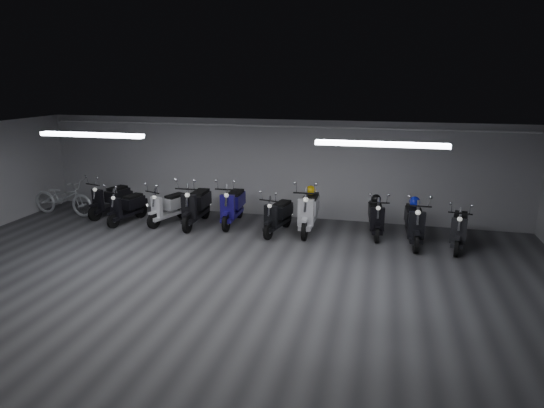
% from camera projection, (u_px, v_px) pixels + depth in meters
% --- Properties ---
extents(floor, '(14.00, 10.00, 0.01)m').
position_uv_depth(floor, '(212.00, 288.00, 8.82)').
color(floor, '#38383B').
rests_on(floor, ground).
extents(ceiling, '(14.00, 10.00, 0.01)m').
position_uv_depth(ceiling, '(206.00, 142.00, 8.08)').
color(ceiling, slate).
rests_on(ceiling, ground).
extents(back_wall, '(14.00, 0.01, 2.80)m').
position_uv_depth(back_wall, '(273.00, 169.00, 13.14)').
color(back_wall, '#9E9EA0').
rests_on(back_wall, ground).
extents(fluor_strip_left, '(2.40, 0.18, 0.08)m').
position_uv_depth(fluor_strip_left, '(91.00, 135.00, 9.72)').
color(fluor_strip_left, white).
rests_on(fluor_strip_left, ceiling).
extents(fluor_strip_right, '(2.40, 0.18, 0.08)m').
position_uv_depth(fluor_strip_right, '(381.00, 144.00, 8.34)').
color(fluor_strip_right, white).
rests_on(fluor_strip_right, ceiling).
extents(conduit, '(13.60, 0.05, 0.05)m').
position_uv_depth(conduit, '(272.00, 126.00, 12.74)').
color(conduit, white).
rests_on(conduit, back_wall).
extents(scooter_0, '(1.00, 1.84, 1.30)m').
position_uv_depth(scooter_0, '(110.00, 194.00, 13.31)').
color(scooter_0, black).
rests_on(scooter_0, floor).
extents(scooter_1, '(0.87, 1.69, 1.20)m').
position_uv_depth(scooter_1, '(126.00, 202.00, 12.66)').
color(scooter_1, black).
rests_on(scooter_1, floor).
extents(scooter_2, '(1.08, 1.76, 1.24)m').
position_uv_depth(scooter_2, '(168.00, 202.00, 12.60)').
color(scooter_2, silver).
rests_on(scooter_2, floor).
extents(scooter_3, '(0.69, 1.96, 1.45)m').
position_uv_depth(scooter_3, '(196.00, 200.00, 12.40)').
color(scooter_3, black).
rests_on(scooter_3, floor).
extents(scooter_4, '(0.70, 1.91, 1.41)m').
position_uv_depth(scooter_4, '(233.00, 200.00, 12.48)').
color(scooter_4, navy).
rests_on(scooter_4, floor).
extents(scooter_5, '(0.90, 1.75, 1.25)m').
position_uv_depth(scooter_5, '(278.00, 210.00, 11.80)').
color(scooter_5, black).
rests_on(scooter_5, floor).
extents(scooter_6, '(0.69, 2.01, 1.49)m').
position_uv_depth(scooter_6, '(309.00, 204.00, 11.86)').
color(scooter_6, silver).
rests_on(scooter_6, floor).
extents(scooter_7, '(0.73, 1.74, 1.26)m').
position_uv_depth(scooter_7, '(376.00, 212.00, 11.62)').
color(scooter_7, black).
rests_on(scooter_7, floor).
extents(scooter_8, '(0.71, 1.89, 1.38)m').
position_uv_depth(scooter_8, '(415.00, 217.00, 11.00)').
color(scooter_8, black).
rests_on(scooter_8, floor).
extents(scooter_9, '(0.86, 1.77, 1.26)m').
position_uv_depth(scooter_9, '(460.00, 223.00, 10.71)').
color(scooter_9, black).
rests_on(scooter_9, floor).
extents(bicycle, '(2.02, 0.83, 1.28)m').
position_uv_depth(bicycle, '(63.00, 194.00, 13.41)').
color(bicycle, silver).
rests_on(bicycle, floor).
extents(helmet_0, '(0.25, 0.25, 0.25)m').
position_uv_depth(helmet_0, '(376.00, 199.00, 11.77)').
color(helmet_0, black).
rests_on(helmet_0, scooter_7).
extents(helmet_1, '(0.27, 0.27, 0.27)m').
position_uv_depth(helmet_1, '(415.00, 202.00, 11.16)').
color(helmet_1, '#0E19A0').
rests_on(helmet_1, scooter_8).
extents(helmet_2, '(0.26, 0.26, 0.26)m').
position_uv_depth(helmet_2, '(311.00, 190.00, 12.04)').
color(helmet_2, '#C3960B').
rests_on(helmet_2, scooter_6).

